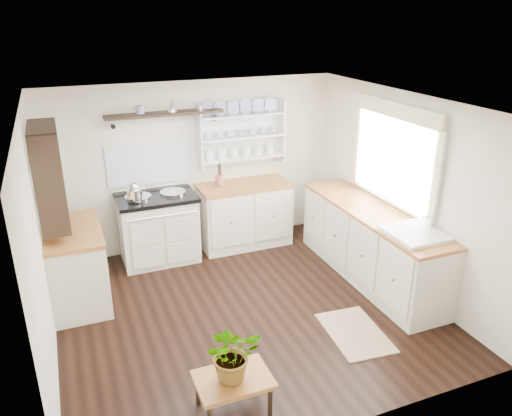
{
  "coord_description": "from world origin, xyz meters",
  "views": [
    {
      "loc": [
        -1.7,
        -4.5,
        3.15
      ],
      "look_at": [
        0.23,
        0.25,
        1.1
      ],
      "focal_mm": 35.0,
      "sensor_mm": 36.0,
      "label": 1
    }
  ],
  "objects": [
    {
      "name": "floor_rug",
      "position": [
        0.9,
        -0.86,
        0.01
      ],
      "size": [
        0.62,
        0.9,
        0.02
      ],
      "primitive_type": "cube",
      "rotation": [
        0.0,
        0.0,
        -0.09
      ],
      "color": "olive",
      "rests_on": "floor"
    },
    {
      "name": "belfast_sink",
      "position": [
        1.7,
        -0.65,
        0.8
      ],
      "size": [
        0.55,
        0.6,
        0.45
      ],
      "color": "white",
      "rests_on": "right_cabinets"
    },
    {
      "name": "wall_left",
      "position": [
        -2.0,
        0.0,
        1.15
      ],
      "size": [
        0.02,
        3.8,
        2.3
      ],
      "primitive_type": "cube",
      "color": "beige",
      "rests_on": "ground"
    },
    {
      "name": "floor",
      "position": [
        0.0,
        0.0,
        0.0
      ],
      "size": [
        4.0,
        3.8,
        0.01
      ],
      "primitive_type": "cube",
      "color": "black",
      "rests_on": "ground"
    },
    {
      "name": "left_cabinets",
      "position": [
        -1.7,
        0.9,
        0.46
      ],
      "size": [
        0.62,
        1.13,
        0.9
      ],
      "color": "beige",
      "rests_on": "floor"
    },
    {
      "name": "ceiling",
      "position": [
        0.0,
        0.0,
        2.3
      ],
      "size": [
        4.0,
        3.8,
        0.01
      ],
      "primitive_type": "cube",
      "color": "white",
      "rests_on": "wall_back"
    },
    {
      "name": "window",
      "position": [
        1.95,
        0.15,
        1.56
      ],
      "size": [
        0.08,
        1.55,
        1.22
      ],
      "color": "white",
      "rests_on": "wall_right"
    },
    {
      "name": "center_table",
      "position": [
        -0.64,
        -1.39,
        0.29
      ],
      "size": [
        0.62,
        0.44,
        0.34
      ],
      "rotation": [
        0.0,
        0.0,
        -0.0
      ],
      "color": "brown",
      "rests_on": "floor"
    },
    {
      "name": "utensil_crock",
      "position": [
        0.27,
        1.68,
        0.98
      ],
      "size": [
        0.11,
        0.11,
        0.13
      ],
      "primitive_type": "cylinder",
      "color": "#A55D3C",
      "rests_on": "back_cabinets"
    },
    {
      "name": "wall_right",
      "position": [
        2.0,
        0.0,
        1.15
      ],
      "size": [
        0.02,
        3.8,
        2.3
      ],
      "primitive_type": "cube",
      "color": "beige",
      "rests_on": "ground"
    },
    {
      "name": "plate_rack",
      "position": [
        0.65,
        1.86,
        1.56
      ],
      "size": [
        1.2,
        0.22,
        0.9
      ],
      "color": "white",
      "rests_on": "wall_back"
    },
    {
      "name": "high_shelf",
      "position": [
        -0.4,
        1.78,
        1.91
      ],
      "size": [
        1.5,
        0.29,
        0.16
      ],
      "color": "black",
      "rests_on": "wall_back"
    },
    {
      "name": "left_shelving",
      "position": [
        -1.84,
        0.9,
        1.55
      ],
      "size": [
        0.28,
        0.8,
        1.05
      ],
      "primitive_type": "cube",
      "color": "black",
      "rests_on": "wall_left"
    },
    {
      "name": "aga_cooker",
      "position": [
        -0.63,
        1.57,
        0.46
      ],
      "size": [
        1.02,
        0.71,
        0.94
      ],
      "color": "beige",
      "rests_on": "floor"
    },
    {
      "name": "back_cabinets",
      "position": [
        0.6,
        1.6,
        0.46
      ],
      "size": [
        1.27,
        0.63,
        0.9
      ],
      "color": "beige",
      "rests_on": "floor"
    },
    {
      "name": "kettle",
      "position": [
        -0.91,
        1.45,
        1.05
      ],
      "size": [
        0.19,
        0.19,
        0.23
      ],
      "primitive_type": null,
      "color": "silver",
      "rests_on": "aga_cooker"
    },
    {
      "name": "wall_back",
      "position": [
        0.0,
        1.9,
        1.15
      ],
      "size": [
        4.0,
        0.02,
        2.3
      ],
      "primitive_type": "cube",
      "color": "beige",
      "rests_on": "ground"
    },
    {
      "name": "potted_plant",
      "position": [
        -0.64,
        -1.39,
        0.58
      ],
      "size": [
        0.46,
        0.41,
        0.49
      ],
      "primitive_type": "imported",
      "rotation": [
        0.0,
        0.0,
        -0.06
      ],
      "color": "#3F7233",
      "rests_on": "center_table"
    },
    {
      "name": "right_cabinets",
      "position": [
        1.7,
        0.1,
        0.46
      ],
      "size": [
        0.62,
        2.43,
        0.9
      ],
      "color": "beige",
      "rests_on": "floor"
    }
  ]
}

